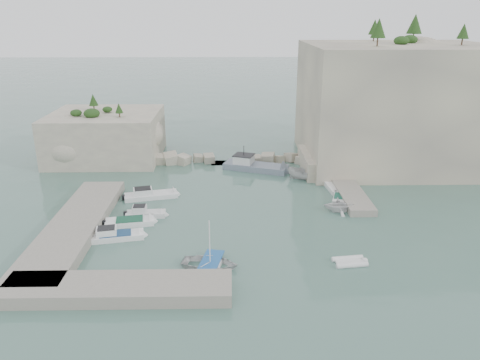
{
  "coord_description": "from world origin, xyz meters",
  "views": [
    {
      "loc": [
        -0.94,
        -44.52,
        21.09
      ],
      "look_at": [
        0.0,
        6.0,
        3.0
      ],
      "focal_mm": 35.0,
      "sensor_mm": 36.0,
      "label": 1
    }
  ],
  "objects_px": {
    "motorboat_c": "(130,224)",
    "work_boat": "(256,170)",
    "tender_east_c": "(333,189)",
    "motorboat_d": "(116,239)",
    "inflatable_dinghy": "(350,263)",
    "tender_east_d": "(305,180)",
    "tender_east_a": "(339,211)",
    "tender_east_b": "(339,200)",
    "motorboat_b": "(146,216)",
    "rowboat": "(210,267)",
    "motorboat_a": "(151,198)"
  },
  "relations": [
    {
      "from": "inflatable_dinghy",
      "to": "tender_east_b",
      "type": "distance_m",
      "value": 15.04
    },
    {
      "from": "inflatable_dinghy",
      "to": "tender_east_b",
      "type": "xyz_separation_m",
      "value": [
        2.31,
        14.86,
        0.0
      ]
    },
    {
      "from": "inflatable_dinghy",
      "to": "work_boat",
      "type": "height_order",
      "value": "work_boat"
    },
    {
      "from": "motorboat_b",
      "to": "tender_east_c",
      "type": "height_order",
      "value": "motorboat_b"
    },
    {
      "from": "motorboat_c",
      "to": "work_boat",
      "type": "bearing_deg",
      "value": 41.44
    },
    {
      "from": "rowboat",
      "to": "motorboat_b",
      "type": "bearing_deg",
      "value": 45.54
    },
    {
      "from": "tender_east_c",
      "to": "motorboat_b",
      "type": "bearing_deg",
      "value": 104.3
    },
    {
      "from": "motorboat_d",
      "to": "tender_east_c",
      "type": "distance_m",
      "value": 27.92
    },
    {
      "from": "motorboat_d",
      "to": "motorboat_b",
      "type": "xyz_separation_m",
      "value": [
        2.06,
        5.38,
        0.0
      ]
    },
    {
      "from": "motorboat_d",
      "to": "inflatable_dinghy",
      "type": "height_order",
      "value": "motorboat_d"
    },
    {
      "from": "motorboat_b",
      "to": "rowboat",
      "type": "height_order",
      "value": "motorboat_b"
    },
    {
      "from": "motorboat_c",
      "to": "inflatable_dinghy",
      "type": "bearing_deg",
      "value": -32.16
    },
    {
      "from": "inflatable_dinghy",
      "to": "tender_east_a",
      "type": "relative_size",
      "value": 0.91
    },
    {
      "from": "tender_east_c",
      "to": "motorboat_d",
      "type": "bearing_deg",
      "value": 113.28
    },
    {
      "from": "tender_east_c",
      "to": "rowboat",
      "type": "bearing_deg",
      "value": 136.6
    },
    {
      "from": "motorboat_a",
      "to": "tender_east_d",
      "type": "bearing_deg",
      "value": 3.86
    },
    {
      "from": "tender_east_a",
      "to": "tender_east_b",
      "type": "height_order",
      "value": "tender_east_a"
    },
    {
      "from": "tender_east_d",
      "to": "work_boat",
      "type": "distance_m",
      "value": 7.74
    },
    {
      "from": "motorboat_c",
      "to": "motorboat_a",
      "type": "bearing_deg",
      "value": 72.05
    },
    {
      "from": "rowboat",
      "to": "tender_east_c",
      "type": "relative_size",
      "value": 0.98
    },
    {
      "from": "tender_east_c",
      "to": "work_boat",
      "type": "bearing_deg",
      "value": 44.7
    },
    {
      "from": "rowboat",
      "to": "tender_east_a",
      "type": "xyz_separation_m",
      "value": [
        13.97,
        12.05,
        0.0
      ]
    },
    {
      "from": "inflatable_dinghy",
      "to": "work_boat",
      "type": "bearing_deg",
      "value": 97.47
    },
    {
      "from": "inflatable_dinghy",
      "to": "tender_east_a",
      "type": "distance_m",
      "value": 11.72
    },
    {
      "from": "motorboat_a",
      "to": "work_boat",
      "type": "height_order",
      "value": "work_boat"
    },
    {
      "from": "tender_east_d",
      "to": "work_boat",
      "type": "xyz_separation_m",
      "value": [
        -6.44,
        4.3,
        0.0
      ]
    },
    {
      "from": "tender_east_c",
      "to": "work_boat",
      "type": "xyz_separation_m",
      "value": [
        -9.46,
        7.83,
        0.0
      ]
    },
    {
      "from": "motorboat_d",
      "to": "tender_east_b",
      "type": "height_order",
      "value": "motorboat_d"
    },
    {
      "from": "motorboat_b",
      "to": "inflatable_dinghy",
      "type": "height_order",
      "value": "motorboat_b"
    },
    {
      "from": "tender_east_a",
      "to": "tender_east_d",
      "type": "relative_size",
      "value": 0.71
    },
    {
      "from": "motorboat_d",
      "to": "tender_east_c",
      "type": "height_order",
      "value": "motorboat_d"
    },
    {
      "from": "tender_east_a",
      "to": "motorboat_d",
      "type": "bearing_deg",
      "value": 105.9
    },
    {
      "from": "motorboat_b",
      "to": "tender_east_d",
      "type": "xyz_separation_m",
      "value": [
        19.34,
        11.67,
        0.0
      ]
    },
    {
      "from": "motorboat_d",
      "to": "rowboat",
      "type": "height_order",
      "value": "motorboat_d"
    },
    {
      "from": "tender_east_c",
      "to": "tender_east_a",
      "type": "bearing_deg",
      "value": 167.37
    },
    {
      "from": "motorboat_d",
      "to": "tender_east_a",
      "type": "height_order",
      "value": "tender_east_a"
    },
    {
      "from": "tender_east_b",
      "to": "tender_east_d",
      "type": "xyz_separation_m",
      "value": [
        -2.92,
        7.44,
        0.0
      ]
    },
    {
      "from": "motorboat_b",
      "to": "rowboat",
      "type": "distance_m",
      "value": 13.38
    },
    {
      "from": "motorboat_c",
      "to": "tender_east_a",
      "type": "xyz_separation_m",
      "value": [
        22.85,
        2.97,
        0.0
      ]
    },
    {
      "from": "motorboat_c",
      "to": "tender_east_b",
      "type": "relative_size",
      "value": 1.38
    },
    {
      "from": "motorboat_b",
      "to": "rowboat",
      "type": "relative_size",
      "value": 0.94
    },
    {
      "from": "motorboat_c",
      "to": "rowboat",
      "type": "xyz_separation_m",
      "value": [
        8.88,
        -9.08,
        0.0
      ]
    },
    {
      "from": "rowboat",
      "to": "work_boat",
      "type": "height_order",
      "value": "work_boat"
    },
    {
      "from": "tender_east_a",
      "to": "tender_east_b",
      "type": "xyz_separation_m",
      "value": [
        0.76,
        3.25,
        0.0
      ]
    },
    {
      "from": "tender_east_d",
      "to": "work_boat",
      "type": "relative_size",
      "value": 0.49
    },
    {
      "from": "motorboat_d",
      "to": "tender_east_c",
      "type": "bearing_deg",
      "value": 17.66
    },
    {
      "from": "motorboat_d",
      "to": "motorboat_a",
      "type": "relative_size",
      "value": 0.87
    },
    {
      "from": "motorboat_c",
      "to": "work_boat",
      "type": "xyz_separation_m",
      "value": [
        14.26,
        17.95,
        0.0
      ]
    },
    {
      "from": "inflatable_dinghy",
      "to": "work_boat",
      "type": "xyz_separation_m",
      "value": [
        -7.04,
        26.59,
        0.0
      ]
    },
    {
      "from": "inflatable_dinghy",
      "to": "motorboat_b",
      "type": "bearing_deg",
      "value": 144.59
    }
  ]
}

